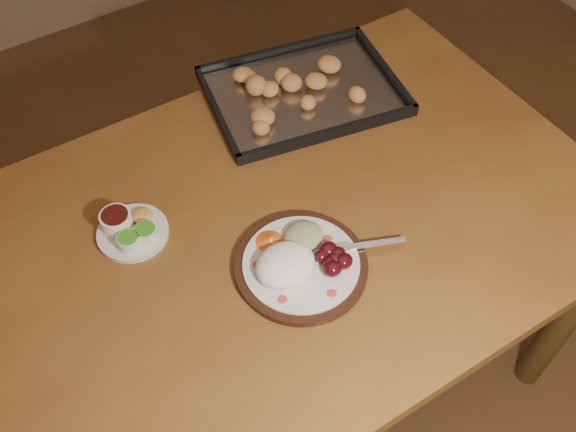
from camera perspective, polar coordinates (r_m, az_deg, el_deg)
ground at (r=1.99m, az=3.95°, el=-12.32°), size 4.00×4.00×0.00m
dining_table at (r=1.38m, az=-2.82°, el=-4.04°), size 1.52×0.93×0.75m
dinner_plate at (r=1.23m, az=0.94°, el=-4.07°), size 0.33×0.26×0.06m
condiment_saucer at (r=1.32m, az=-13.89°, el=-1.13°), size 0.14×0.14×0.05m
baking_tray at (r=1.57m, az=1.35°, el=11.10°), size 0.50×0.41×0.05m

